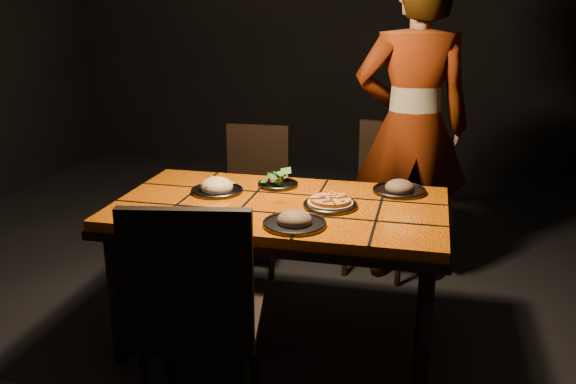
% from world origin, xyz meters
% --- Properties ---
extents(room_shell, '(6.04, 7.04, 3.08)m').
position_xyz_m(room_shell, '(0.00, 0.00, 1.50)').
color(room_shell, black).
rests_on(room_shell, ground).
extents(dining_table, '(1.62, 0.92, 0.75)m').
position_xyz_m(dining_table, '(0.00, 0.00, 0.67)').
color(dining_table, orange).
rests_on(dining_table, ground).
extents(chair_near, '(0.54, 0.54, 1.03)m').
position_xyz_m(chair_near, '(-0.12, -0.83, 0.59)').
color(chair_near, black).
rests_on(chair_near, ground).
extents(chair_far_left, '(0.43, 0.43, 0.92)m').
position_xyz_m(chair_far_left, '(-0.40, 0.93, 0.53)').
color(chair_far_left, black).
rests_on(chair_far_left, ground).
extents(chair_far_right, '(0.50, 0.50, 0.95)m').
position_xyz_m(chair_far_right, '(0.44, 1.06, 0.54)').
color(chair_far_right, black).
rests_on(chair_far_right, ground).
extents(diner, '(0.77, 0.57, 1.92)m').
position_xyz_m(diner, '(0.58, 0.96, 0.96)').
color(diner, brown).
rests_on(diner, ground).
extents(plate_pizza, '(0.28, 0.28, 0.04)m').
position_xyz_m(plate_pizza, '(0.25, -0.00, 0.77)').
color(plate_pizza, '#3E3E44').
rests_on(plate_pizza, dining_table).
extents(plate_pasta, '(0.27, 0.27, 0.09)m').
position_xyz_m(plate_pasta, '(-0.36, 0.09, 0.77)').
color(plate_pasta, '#3E3E44').
rests_on(plate_pasta, dining_table).
extents(plate_salad, '(0.22, 0.22, 0.07)m').
position_xyz_m(plate_salad, '(-0.08, 0.27, 0.78)').
color(plate_salad, '#3E3E44').
rests_on(plate_salad, dining_table).
extents(plate_mushroom_a, '(0.28, 0.28, 0.09)m').
position_xyz_m(plate_mushroom_a, '(0.14, -0.29, 0.77)').
color(plate_mushroom_a, '#3E3E44').
rests_on(plate_mushroom_a, dining_table).
extents(plate_mushroom_b, '(0.28, 0.28, 0.09)m').
position_xyz_m(plate_mushroom_b, '(0.56, 0.31, 0.77)').
color(plate_mushroom_b, '#3E3E44').
rests_on(plate_mushroom_b, dining_table).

